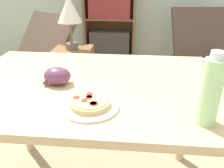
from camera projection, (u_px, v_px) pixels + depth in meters
dining_table at (91, 100)px, 1.19m from camera, size 1.27×0.88×0.77m
pizza_on_plate at (90, 104)px, 0.92m from camera, size 0.23×0.23×0.04m
grape_bunch at (57, 76)px, 1.11m from camera, size 0.13×0.10×0.08m
drink_bottle at (211, 91)px, 0.78m from camera, size 0.07×0.07×0.26m
salt_shaker at (203, 64)px, 1.29m from camera, size 0.04×0.04×0.06m
lounge_chair_near at (34, 76)px, 2.45m from camera, size 0.92×1.00×0.88m
lounge_chair_far at (201, 62)px, 2.85m from camera, size 0.73×0.83×0.88m
bookshelf at (110, 23)px, 3.35m from camera, size 0.73×0.30×1.35m
side_table at (74, 81)px, 2.27m from camera, size 0.34×0.34×0.63m
table_lamp at (69, 12)px, 2.00m from camera, size 0.21×0.21×0.45m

